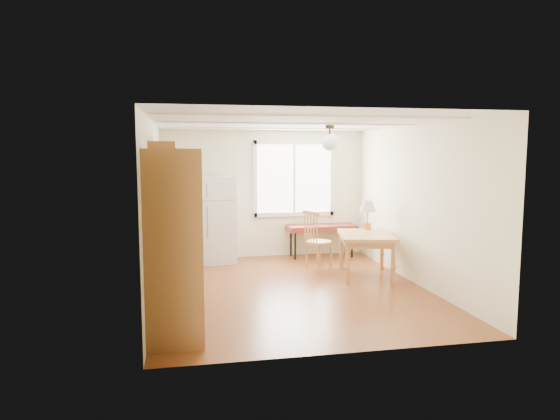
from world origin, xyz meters
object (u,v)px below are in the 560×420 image
object	(u,v)px
dining_table	(366,240)
refrigerator	(215,219)
bench	(321,228)
chair	(315,236)

from	to	relation	value
dining_table	refrigerator	bearing A→B (deg)	159.52
refrigerator	dining_table	size ratio (longest dim) A/B	1.24
refrigerator	bench	xyz separation A→B (m)	(2.10, 0.10, -0.25)
refrigerator	dining_table	bearing A→B (deg)	-40.63
bench	dining_table	size ratio (longest dim) A/B	1.06
chair	dining_table	bearing A→B (deg)	-68.82
refrigerator	chair	distance (m)	1.92
refrigerator	chair	xyz separation A→B (m)	(1.69, -0.89, -0.22)
bench	dining_table	bearing A→B (deg)	-82.06
bench	chair	size ratio (longest dim) A/B	1.34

